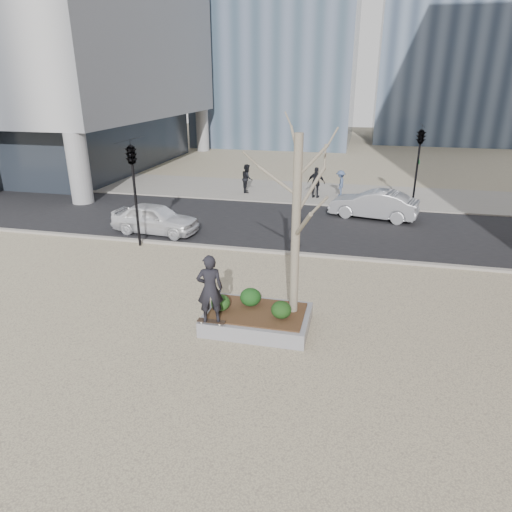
% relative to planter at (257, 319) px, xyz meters
% --- Properties ---
extents(ground, '(120.00, 120.00, 0.00)m').
position_rel_planter_xyz_m(ground, '(-1.00, 0.00, -0.23)').
color(ground, tan).
rests_on(ground, ground).
extents(street, '(60.00, 8.00, 0.02)m').
position_rel_planter_xyz_m(street, '(-1.00, 10.00, -0.21)').
color(street, black).
rests_on(street, ground).
extents(far_sidewalk, '(60.00, 6.00, 0.02)m').
position_rel_planter_xyz_m(far_sidewalk, '(-1.00, 17.00, -0.21)').
color(far_sidewalk, gray).
rests_on(far_sidewalk, ground).
extents(planter, '(3.00, 2.00, 0.45)m').
position_rel_planter_xyz_m(planter, '(0.00, 0.00, 0.00)').
color(planter, gray).
rests_on(planter, ground).
extents(planter_mulch, '(2.70, 1.70, 0.04)m').
position_rel_planter_xyz_m(planter_mulch, '(0.00, 0.00, 0.25)').
color(planter_mulch, '#382314').
rests_on(planter_mulch, planter).
extents(sycamore_tree, '(2.80, 2.80, 6.60)m').
position_rel_planter_xyz_m(sycamore_tree, '(1.00, 0.30, 3.56)').
color(sycamore_tree, gray).
rests_on(sycamore_tree, planter_mulch).
extents(shrub_left, '(0.55, 0.55, 0.47)m').
position_rel_planter_xyz_m(shrub_left, '(-1.05, -0.16, 0.50)').
color(shrub_left, '#133D16').
rests_on(shrub_left, planter_mulch).
extents(shrub_middle, '(0.62, 0.62, 0.53)m').
position_rel_planter_xyz_m(shrub_middle, '(-0.28, 0.34, 0.53)').
color(shrub_middle, '#143F14').
rests_on(shrub_middle, planter_mulch).
extents(shrub_right, '(0.57, 0.57, 0.49)m').
position_rel_planter_xyz_m(shrub_right, '(0.73, -0.20, 0.51)').
color(shrub_right, '#143511').
rests_on(shrub_right, planter_mulch).
extents(skateboard, '(0.78, 0.20, 0.08)m').
position_rel_planter_xyz_m(skateboard, '(-1.10, -0.88, 0.26)').
color(skateboard, black).
rests_on(skateboard, planter).
extents(skateboarder, '(0.82, 0.67, 1.94)m').
position_rel_planter_xyz_m(skateboarder, '(-1.10, -0.88, 1.27)').
color(skateboarder, black).
rests_on(skateboarder, skateboard).
extents(police_car, '(4.17, 1.95, 1.38)m').
position_rel_planter_xyz_m(police_car, '(-6.52, 7.31, 0.49)').
color(police_car, white).
rests_on(police_car, street).
extents(car_silver, '(4.61, 2.40, 1.45)m').
position_rel_planter_xyz_m(car_silver, '(3.34, 12.08, 0.52)').
color(car_silver, '#ABADB3').
rests_on(car_silver, street).
extents(pedestrian_a, '(0.85, 0.99, 1.76)m').
position_rel_planter_xyz_m(pedestrian_a, '(-4.36, 16.16, 0.68)').
color(pedestrian_a, black).
rests_on(pedestrian_a, far_sidewalk).
extents(pedestrian_b, '(0.61, 1.02, 1.56)m').
position_rel_planter_xyz_m(pedestrian_b, '(1.40, 16.51, 0.58)').
color(pedestrian_b, '#405174').
rests_on(pedestrian_b, far_sidewalk).
extents(pedestrian_c, '(1.14, 0.64, 1.83)m').
position_rel_planter_xyz_m(pedestrian_c, '(0.01, 15.74, 0.71)').
color(pedestrian_c, black).
rests_on(pedestrian_c, far_sidewalk).
extents(traffic_light_near, '(0.60, 2.48, 4.50)m').
position_rel_planter_xyz_m(traffic_light_near, '(-6.50, 5.60, 2.02)').
color(traffic_light_near, black).
rests_on(traffic_light_near, ground).
extents(traffic_light_far, '(0.60, 2.48, 4.50)m').
position_rel_planter_xyz_m(traffic_light_far, '(5.50, 14.60, 2.02)').
color(traffic_light_far, black).
rests_on(traffic_light_far, ground).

